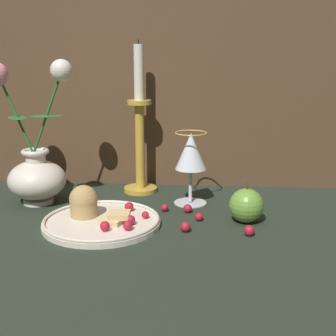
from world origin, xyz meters
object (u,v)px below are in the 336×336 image
at_px(plate_with_pastries, 98,217).
at_px(candlestick, 141,134).
at_px(wine_glass, 191,154).
at_px(apple_beside_vase, 246,206).
at_px(vase, 35,165).

bearing_deg(plate_with_pastries, candlestick, 76.30).
distance_m(wine_glass, apple_beside_vase, 0.18).
bearing_deg(apple_beside_vase, plate_with_pastries, -172.78).
bearing_deg(candlestick, vase, -154.07).
bearing_deg(plate_with_pastries, apple_beside_vase, 7.22).
xyz_separation_m(vase, apple_beside_vase, (0.45, -0.08, -0.05)).
bearing_deg(wine_glass, apple_beside_vase, -43.95).
relative_size(plate_with_pastries, wine_glass, 1.43).
xyz_separation_m(vase, candlestick, (0.22, 0.11, 0.05)).
distance_m(vase, apple_beside_vase, 0.47).
bearing_deg(plate_with_pastries, vase, 143.83).
relative_size(vase, wine_glass, 1.96).
height_order(vase, candlestick, candlestick).
bearing_deg(wine_glass, vase, -175.72).
xyz_separation_m(plate_with_pastries, wine_glass, (0.18, 0.15, 0.10)).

